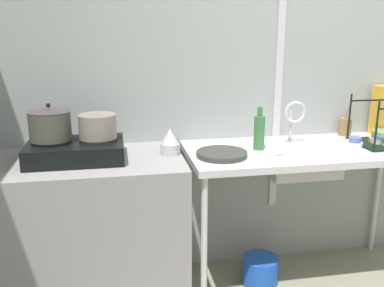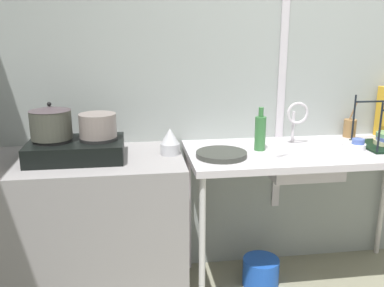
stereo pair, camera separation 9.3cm
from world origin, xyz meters
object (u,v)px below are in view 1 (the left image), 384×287
(faucet, at_px, (294,115))
(bucket_on_floor, at_px, (260,270))
(dish_rack, at_px, (384,138))
(bottle_by_sink, at_px, (259,132))
(pot_on_right_burner, at_px, (98,126))
(small_bowl_on_drainboard, at_px, (350,145))
(stove, at_px, (76,150))
(percolator, at_px, (170,142))
(sink_basin, at_px, (301,161))
(frying_pan, at_px, (222,154))
(utensil_jar, at_px, (345,126))
(pot_on_left_burner, at_px, (50,124))
(cup_by_rack, at_px, (355,143))

(faucet, height_order, bucket_on_floor, faucet)
(dish_rack, height_order, bottle_by_sink, dish_rack)
(dish_rack, bearing_deg, bucket_on_floor, 178.85)
(pot_on_right_burner, distance_m, dish_rack, 1.77)
(small_bowl_on_drainboard, bearing_deg, stove, 178.76)
(pot_on_right_burner, bearing_deg, percolator, 1.81)
(sink_basin, relative_size, frying_pan, 1.47)
(utensil_jar, height_order, bucket_on_floor, utensil_jar)
(pot_on_left_burner, height_order, frying_pan, pot_on_left_burner)
(pot_on_right_burner, bearing_deg, sink_basin, -0.08)
(pot_on_right_burner, height_order, cup_by_rack, pot_on_right_burner)
(sink_basin, xyz_separation_m, dish_rack, (0.55, -0.00, 0.12))
(frying_pan, bearing_deg, sink_basin, 8.38)
(small_bowl_on_drainboard, bearing_deg, pot_on_right_burner, 178.66)
(bucket_on_floor, bearing_deg, pot_on_left_burner, -179.53)
(cup_by_rack, bearing_deg, sink_basin, 171.76)
(percolator, bearing_deg, small_bowl_on_drainboard, -2.48)
(percolator, distance_m, cup_by_rack, 1.13)
(pot_on_left_burner, relative_size, faucet, 0.83)
(sink_basin, relative_size, faucet, 1.57)
(pot_on_right_burner, relative_size, small_bowl_on_drainboard, 1.46)
(pot_on_right_burner, height_order, faucet, faucet)
(pot_on_left_burner, height_order, percolator, pot_on_left_burner)
(faucet, relative_size, dish_rack, 0.78)
(pot_on_right_burner, height_order, sink_basin, pot_on_right_burner)
(sink_basin, distance_m, cup_by_rack, 0.35)
(small_bowl_on_drainboard, relative_size, bottle_by_sink, 0.54)
(faucet, distance_m, dish_rack, 0.59)
(cup_by_rack, height_order, small_bowl_on_drainboard, cup_by_rack)
(bucket_on_floor, bearing_deg, cup_by_rack, -6.07)
(utensil_jar, bearing_deg, frying_pan, -160.51)
(stove, xyz_separation_m, bucket_on_floor, (1.11, 0.01, -0.88))
(faucet, bearing_deg, dish_rack, -13.40)
(percolator, relative_size, sink_basin, 0.36)
(pot_on_left_burner, relative_size, utensil_jar, 0.94)
(stove, relative_size, pot_on_right_burner, 2.54)
(cup_by_rack, xyz_separation_m, utensil_jar, (0.11, 0.31, 0.03))
(percolator, xyz_separation_m, bottle_by_sink, (0.54, 0.02, 0.03))
(pot_on_left_burner, xyz_separation_m, bucket_on_floor, (1.23, 0.01, -1.03))
(bottle_by_sink, distance_m, utensil_jar, 0.74)
(stove, xyz_separation_m, cup_by_rack, (1.66, -0.05, -0.02))
(pot_on_right_burner, xyz_separation_m, percolator, (0.40, 0.01, -0.11))
(percolator, height_order, sink_basin, percolator)
(stove, height_order, sink_basin, stove)
(stove, bearing_deg, bucket_on_floor, 0.52)
(sink_basin, distance_m, faucet, 0.29)
(small_bowl_on_drainboard, bearing_deg, faucet, 152.16)
(pot_on_right_burner, height_order, frying_pan, pot_on_right_burner)
(sink_basin, bearing_deg, pot_on_right_burner, 179.92)
(stove, xyz_separation_m, small_bowl_on_drainboard, (1.64, -0.04, -0.04))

